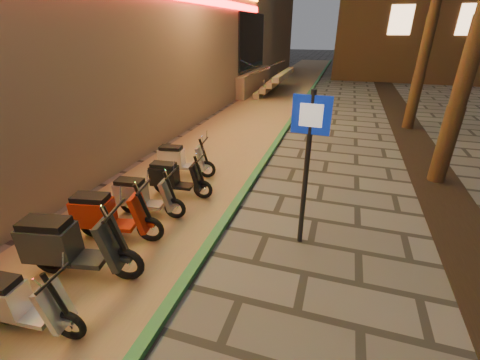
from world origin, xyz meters
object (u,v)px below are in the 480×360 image
(scooter_7, at_px, (142,196))
(pedestrian_sign, at_px, (308,151))
(scooter_9, at_px, (180,159))
(scooter_6, at_px, (107,215))
(scooter_8, at_px, (174,178))
(scooter_4, at_px, (17,303))
(scooter_5, at_px, (68,246))

(scooter_7, bearing_deg, pedestrian_sign, -5.96)
(pedestrian_sign, distance_m, scooter_9, 4.15)
(scooter_6, xyz_separation_m, scooter_8, (0.32, 1.89, -0.06))
(scooter_4, height_order, scooter_9, scooter_9)
(scooter_5, distance_m, scooter_7, 1.92)
(scooter_5, relative_size, scooter_7, 1.25)
(scooter_4, distance_m, scooter_9, 4.96)
(scooter_6, relative_size, scooter_9, 1.10)
(scooter_6, xyz_separation_m, scooter_7, (0.12, 0.91, -0.05))
(pedestrian_sign, relative_size, scooter_8, 1.86)
(pedestrian_sign, xyz_separation_m, scooter_6, (-3.37, -0.98, -1.27))
(pedestrian_sign, distance_m, scooter_6, 3.74)
(scooter_9, bearing_deg, pedestrian_sign, -37.94)
(scooter_5, distance_m, scooter_8, 2.91)
(scooter_6, relative_size, scooter_8, 1.13)
(scooter_7, bearing_deg, scooter_5, -98.10)
(scooter_5, relative_size, scooter_8, 1.26)
(pedestrian_sign, xyz_separation_m, scooter_4, (-3.14, -3.00, -1.33))
(scooter_6, distance_m, scooter_8, 1.92)
(scooter_7, relative_size, scooter_8, 1.01)
(scooter_5, xyz_separation_m, scooter_9, (-0.14, 3.94, -0.11))
(scooter_9, bearing_deg, scooter_7, -93.45)
(scooter_8, relative_size, scooter_9, 0.98)
(pedestrian_sign, distance_m, scooter_5, 4.02)
(scooter_5, relative_size, scooter_6, 1.12)
(scooter_4, height_order, scooter_8, same)
(scooter_6, xyz_separation_m, scooter_9, (-0.05, 2.94, -0.05))
(scooter_5, height_order, scooter_7, scooter_5)
(pedestrian_sign, relative_size, scooter_6, 1.65)
(scooter_8, bearing_deg, pedestrian_sign, -21.75)
(scooter_7, bearing_deg, scooter_6, -104.99)
(scooter_4, bearing_deg, scooter_7, 86.99)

